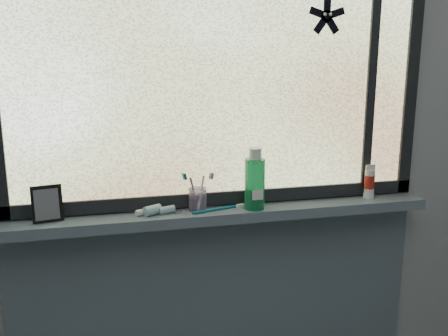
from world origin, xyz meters
TOP-DOWN VIEW (x-y plane):
  - wall_back at (0.00, 1.30)m, footprint 3.00×0.01m
  - windowsill at (0.00, 1.23)m, footprint 1.62×0.14m
  - sill_apron at (0.00, 1.29)m, footprint 1.62×0.02m
  - window_pane at (0.00, 1.28)m, footprint 1.50×0.01m
  - frame_bottom at (0.00, 1.28)m, footprint 1.60×0.03m
  - frame_right at (0.78, 1.28)m, footprint 0.05×0.03m
  - frame_mullion at (0.60, 1.28)m, footprint 0.03×0.03m
  - starfish_sticker at (0.40, 1.27)m, footprint 0.15×0.02m
  - vanity_mirror at (-0.62, 1.24)m, footprint 0.11×0.07m
  - toothpaste_tube at (-0.25, 1.22)m, footprint 0.20×0.12m
  - toothbrush_cup at (-0.10, 1.23)m, footprint 0.08×0.08m
  - toothbrush_lying at (-0.04, 1.22)m, footprint 0.22×0.08m
  - mouthwash_bottle at (0.11, 1.21)m, footprint 0.08×0.08m
  - cream_tube at (0.60, 1.24)m, footprint 0.05×0.05m

SIDE VIEW (x-z plane):
  - sill_apron at x=0.00m, z-range 0.00..0.98m
  - windowsill at x=0.00m, z-range 0.98..1.02m
  - toothbrush_lying at x=-0.04m, z-range 1.02..1.03m
  - toothpaste_tube at x=-0.25m, z-range 1.02..1.06m
  - frame_bottom at x=0.00m, z-range 1.02..1.07m
  - toothbrush_cup at x=-0.10m, z-range 1.02..1.11m
  - vanity_mirror at x=-0.62m, z-range 1.02..1.15m
  - cream_tube at x=0.60m, z-range 1.04..1.14m
  - mouthwash_bottle at x=0.11m, z-range 1.04..1.23m
  - wall_back at x=0.00m, z-range 0.00..2.50m
  - frame_right at x=0.78m, z-range 0.98..2.08m
  - window_pane at x=0.00m, z-range 1.03..2.03m
  - frame_mullion at x=0.60m, z-range 1.03..2.03m
  - starfish_sticker at x=0.40m, z-range 1.65..1.79m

